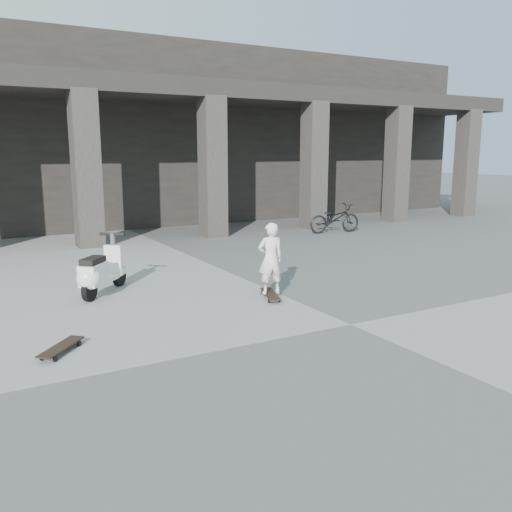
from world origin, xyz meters
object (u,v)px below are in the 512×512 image
skateboard_spare (61,348)px  longboard (270,294)px  child (271,258)px  scooter (97,274)px  bicycle (335,218)px

skateboard_spare → longboard: bearing=-34.0°
longboard → skateboard_spare: 3.71m
skateboard_spare → child: (3.59, 0.92, 0.62)m
longboard → scooter: scooter is taller
longboard → skateboard_spare: (-3.59, -0.92, 0.01)m
longboard → child: (0.00, -0.00, 0.63)m
skateboard_spare → scooter: 2.68m
child → scooter: child is taller
longboard → child: 0.63m
longboard → bicycle: size_ratio=0.51×
longboard → child: size_ratio=0.71×
child → longboard: bearing=-78.9°
skateboard_spare → child: bearing=-34.0°
skateboard_spare → bicycle: bearing=-13.4°
longboard → bicycle: bearing=-26.6°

